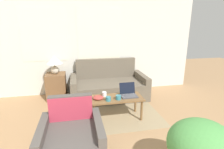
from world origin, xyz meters
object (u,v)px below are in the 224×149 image
object	(u,v)px
armchair	(72,140)
snack_bowl	(98,97)
cup_white	(118,97)
cup_yellow	(104,94)
potted_plant	(201,148)
coffee_table	(116,100)
cup_navy	(108,99)
table_lamp	(54,62)
laptop	(128,93)
couch	(108,87)

from	to	relation	value
armchair	snack_bowl	size ratio (longest dim) A/B	4.08
armchair	cup_white	size ratio (longest dim) A/B	8.19
cup_white	snack_bowl	distance (m)	0.38
cup_yellow	potted_plant	distance (m)	1.90
coffee_table	cup_navy	world-z (taller)	cup_navy
table_lamp	snack_bowl	bearing A→B (deg)	-54.99
armchair	cup_white	xyz separation A→B (m)	(0.84, 0.80, 0.22)
laptop	cup_navy	world-z (taller)	laptop
couch	laptop	size ratio (longest dim) A/B	5.95
couch	table_lamp	xyz separation A→B (m)	(-1.28, 0.15, 0.67)
coffee_table	cup_white	distance (m)	0.14
cup_navy	cup_yellow	distance (m)	0.23
couch	table_lamp	size ratio (longest dim) A/B	4.19
table_lamp	cup_white	size ratio (longest dim) A/B	4.42
couch	coffee_table	bearing A→B (deg)	-92.50
table_lamp	potted_plant	size ratio (longest dim) A/B	0.57
couch	armchair	world-z (taller)	couch
potted_plant	laptop	bearing A→B (deg)	101.56
cup_white	cup_navy	bearing A→B (deg)	-173.53
laptop	snack_bowl	xyz separation A→B (m)	(-0.60, -0.04, -0.03)
couch	cup_white	bearing A→B (deg)	-91.65
snack_bowl	table_lamp	bearing A→B (deg)	125.01
cup_white	couch	bearing A→B (deg)	88.35
laptop	cup_navy	distance (m)	0.46
potted_plant	snack_bowl	bearing A→B (deg)	120.14
laptop	snack_bowl	world-z (taller)	laptop
coffee_table	laptop	distance (m)	0.28
snack_bowl	armchair	bearing A→B (deg)	-117.75
armchair	laptop	bearing A→B (deg)	41.40
table_lamp	couch	bearing A→B (deg)	-6.50
couch	laptop	bearing A→B (deg)	-79.42
cup_navy	snack_bowl	xyz separation A→B (m)	(-0.17, 0.12, -0.01)
cup_navy	potted_plant	xyz separation A→B (m)	(0.77, -1.49, -0.01)
armchair	table_lamp	xyz separation A→B (m)	(-0.41, 2.17, 0.68)
cup_yellow	cup_white	xyz separation A→B (m)	(0.23, -0.21, -0.00)
cup_white	potted_plant	size ratio (longest dim) A/B	0.13
snack_bowl	potted_plant	distance (m)	1.86
armchair	snack_bowl	world-z (taller)	armchair
laptop	couch	bearing A→B (deg)	100.58
cup_white	potted_plant	xyz separation A→B (m)	(0.57, -1.51, -0.02)
table_lamp	cup_navy	distance (m)	1.80
table_lamp	potted_plant	distance (m)	3.43
couch	snack_bowl	xyz separation A→B (m)	(-0.40, -1.12, 0.20)
couch	coffee_table	distance (m)	1.12
cup_white	snack_bowl	xyz separation A→B (m)	(-0.36, 0.10, -0.01)
cup_white	coffee_table	bearing A→B (deg)	97.77
table_lamp	cup_navy	size ratio (longest dim) A/B	4.60
coffee_table	snack_bowl	bearing A→B (deg)	179.99
couch	cup_white	size ratio (longest dim) A/B	18.52
coffee_table	cup_white	size ratio (longest dim) A/B	10.07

